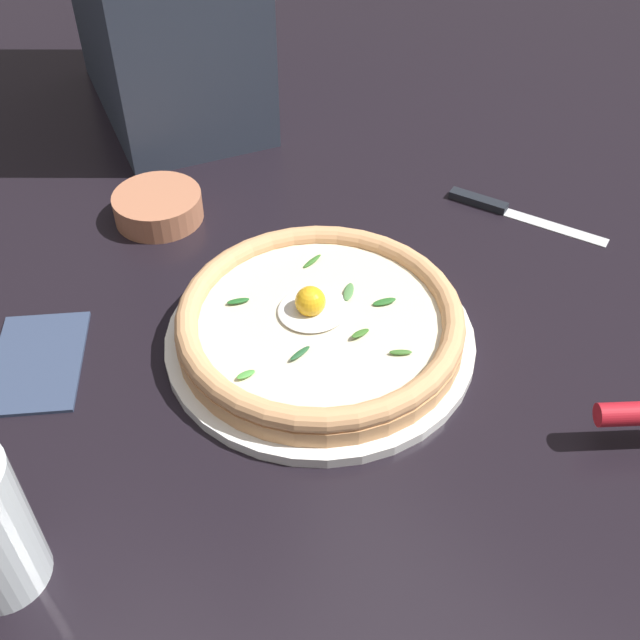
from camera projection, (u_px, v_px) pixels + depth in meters
The scene contains 6 objects.
ground_plane at pixel (283, 361), 0.81m from camera, with size 2.40×2.40×0.03m, color black.
pizza_plate at pixel (320, 338), 0.80m from camera, with size 0.32×0.32×0.01m, color white.
pizza at pixel (320, 321), 0.79m from camera, with size 0.30×0.30×0.05m.
side_bowl at pixel (158, 207), 0.96m from camera, with size 0.11×0.11×0.03m, color #BC7453.
table_knife at pixel (503, 209), 0.98m from camera, with size 0.10×0.20×0.01m.
folded_napkin at pixel (37, 361), 0.78m from camera, with size 0.14×0.09×0.01m, color #33405D.
Camera 1 is at (-0.30, -0.47, 0.57)m, focal length 42.91 mm.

